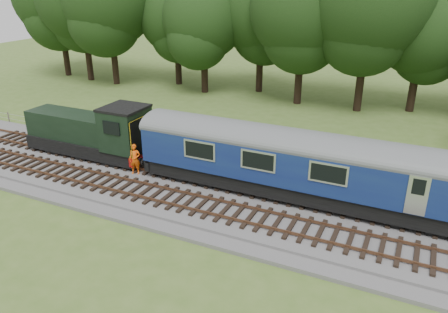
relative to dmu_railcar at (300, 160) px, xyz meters
The scene contains 9 objects.
ground 6.45m from the dmu_railcar, 166.27° to the right, with size 120.00×120.00×0.00m, color #466324.
ballast 6.38m from the dmu_railcar, 166.27° to the right, with size 70.00×7.00×0.35m, color #4C4C4F.
track_north 6.14m from the dmu_railcar, behind, with size 67.20×2.40×0.21m.
track_south 6.83m from the dmu_railcar, 152.37° to the right, with size 67.20×2.40×0.21m.
fence 7.02m from the dmu_railcar, 151.59° to the left, with size 64.00×0.12×1.00m, color #6B6054, non-canonical shape.
tree_line 21.54m from the dmu_railcar, 105.55° to the left, with size 70.00×8.00×18.00m, color black, non-canonical shape.
dmu_railcar is the anchor object (origin of this frame).
shunter_loco 13.94m from the dmu_railcar, behind, with size 8.91×2.60×3.38m.
worker 9.95m from the dmu_railcar, behind, with size 0.69×0.45×1.90m, color #FA580D.
Camera 1 is at (11.08, -19.28, 11.60)m, focal length 35.00 mm.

